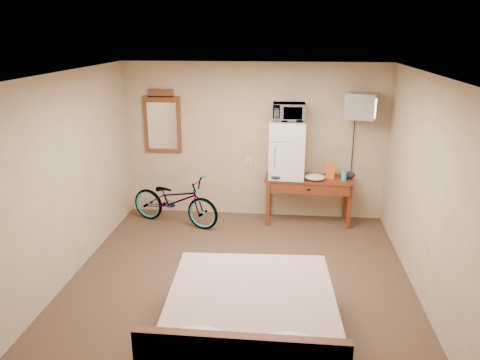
{
  "coord_description": "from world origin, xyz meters",
  "views": [
    {
      "loc": [
        0.53,
        -5.04,
        2.94
      ],
      "look_at": [
        -0.05,
        0.58,
        1.14
      ],
      "focal_mm": 35.0,
      "sensor_mm": 36.0,
      "label": 1
    }
  ],
  "objects_px": {
    "wall_mirror": "(162,122)",
    "bicycle": "(175,200)",
    "microwave": "(289,112)",
    "desk": "(308,185)",
    "bed": "(250,332)",
    "blue_cup": "(344,176)",
    "crt_television": "(362,106)",
    "mini_fridge": "(288,149)"
  },
  "relations": [
    {
      "from": "bicycle",
      "to": "blue_cup",
      "type": "bearing_deg",
      "value": -67.88
    },
    {
      "from": "mini_fridge",
      "to": "wall_mirror",
      "type": "height_order",
      "value": "wall_mirror"
    },
    {
      "from": "desk",
      "to": "blue_cup",
      "type": "xyz_separation_m",
      "value": [
        0.53,
        -0.06,
        0.19
      ]
    },
    {
      "from": "desk",
      "to": "crt_television",
      "type": "distance_m",
      "value": 1.45
    },
    {
      "from": "mini_fridge",
      "to": "bed",
      "type": "xyz_separation_m",
      "value": [
        -0.3,
        -3.41,
        -0.9
      ]
    },
    {
      "from": "microwave",
      "to": "bed",
      "type": "distance_m",
      "value": 3.73
    },
    {
      "from": "desk",
      "to": "mini_fridge",
      "type": "relative_size",
      "value": 1.55
    },
    {
      "from": "bed",
      "to": "microwave",
      "type": "bearing_deg",
      "value": 84.9
    },
    {
      "from": "mini_fridge",
      "to": "blue_cup",
      "type": "xyz_separation_m",
      "value": [
        0.87,
        -0.11,
        -0.38
      ]
    },
    {
      "from": "crt_television",
      "to": "bed",
      "type": "distance_m",
      "value": 3.99
    },
    {
      "from": "blue_cup",
      "to": "bed",
      "type": "bearing_deg",
      "value": -109.58
    },
    {
      "from": "mini_fridge",
      "to": "bicycle",
      "type": "xyz_separation_m",
      "value": [
        -1.75,
        -0.3,
        -0.8
      ]
    },
    {
      "from": "blue_cup",
      "to": "bicycle",
      "type": "xyz_separation_m",
      "value": [
        -2.62,
        -0.2,
        -0.42
      ]
    },
    {
      "from": "desk",
      "to": "bicycle",
      "type": "relative_size",
      "value": 0.91
    },
    {
      "from": "microwave",
      "to": "bicycle",
      "type": "height_order",
      "value": "microwave"
    },
    {
      "from": "blue_cup",
      "to": "crt_television",
      "type": "distance_m",
      "value": 1.09
    },
    {
      "from": "crt_television",
      "to": "wall_mirror",
      "type": "bearing_deg",
      "value": 175.39
    },
    {
      "from": "wall_mirror",
      "to": "microwave",
      "type": "bearing_deg",
      "value": -6.45
    },
    {
      "from": "crt_television",
      "to": "bicycle",
      "type": "distance_m",
      "value": 3.2
    },
    {
      "from": "mini_fridge",
      "to": "blue_cup",
      "type": "bearing_deg",
      "value": -6.99
    },
    {
      "from": "bicycle",
      "to": "wall_mirror",
      "type": "bearing_deg",
      "value": 46.03
    },
    {
      "from": "mini_fridge",
      "to": "desk",
      "type": "bearing_deg",
      "value": -7.16
    },
    {
      "from": "crt_television",
      "to": "bed",
      "type": "bearing_deg",
      "value": -112.02
    },
    {
      "from": "bicycle",
      "to": "bed",
      "type": "relative_size",
      "value": 0.69
    },
    {
      "from": "desk",
      "to": "bed",
      "type": "relative_size",
      "value": 0.63
    },
    {
      "from": "wall_mirror",
      "to": "blue_cup",
      "type": "bearing_deg",
      "value": -6.61
    },
    {
      "from": "bicycle",
      "to": "desk",
      "type": "bearing_deg",
      "value": -65.07
    },
    {
      "from": "wall_mirror",
      "to": "bed",
      "type": "height_order",
      "value": "wall_mirror"
    },
    {
      "from": "mini_fridge",
      "to": "bicycle",
      "type": "relative_size",
      "value": 0.59
    },
    {
      "from": "wall_mirror",
      "to": "bed",
      "type": "distance_m",
      "value": 4.22
    },
    {
      "from": "wall_mirror",
      "to": "bed",
      "type": "xyz_separation_m",
      "value": [
        1.73,
        -3.64,
        -1.24
      ]
    },
    {
      "from": "bed",
      "to": "blue_cup",
      "type": "bearing_deg",
      "value": 70.42
    },
    {
      "from": "bicycle",
      "to": "microwave",
      "type": "bearing_deg",
      "value": -62.34
    },
    {
      "from": "mini_fridge",
      "to": "microwave",
      "type": "bearing_deg",
      "value": 56.24
    },
    {
      "from": "wall_mirror",
      "to": "bicycle",
      "type": "distance_m",
      "value": 1.29
    },
    {
      "from": "blue_cup",
      "to": "desk",
      "type": "bearing_deg",
      "value": 173.12
    },
    {
      "from": "microwave",
      "to": "blue_cup",
      "type": "distance_m",
      "value": 1.3
    },
    {
      "from": "wall_mirror",
      "to": "bicycle",
      "type": "height_order",
      "value": "wall_mirror"
    },
    {
      "from": "blue_cup",
      "to": "bed",
      "type": "xyz_separation_m",
      "value": [
        -1.18,
        -3.31,
        -0.53
      ]
    },
    {
      "from": "crt_television",
      "to": "wall_mirror",
      "type": "height_order",
      "value": "crt_television"
    },
    {
      "from": "desk",
      "to": "blue_cup",
      "type": "distance_m",
      "value": 0.57
    },
    {
      "from": "mini_fridge",
      "to": "microwave",
      "type": "relative_size",
      "value": 1.83
    }
  ]
}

